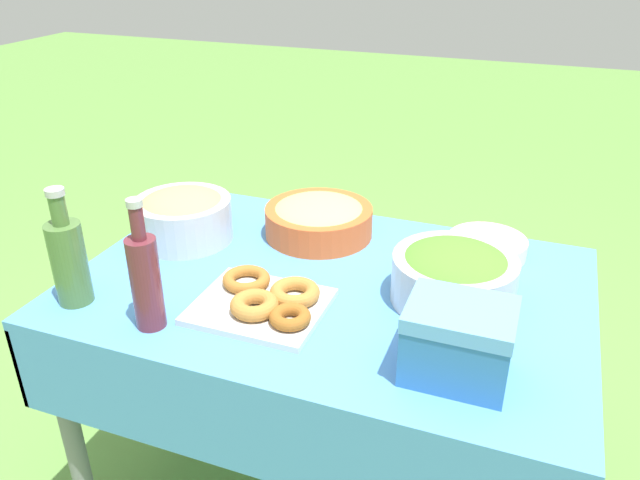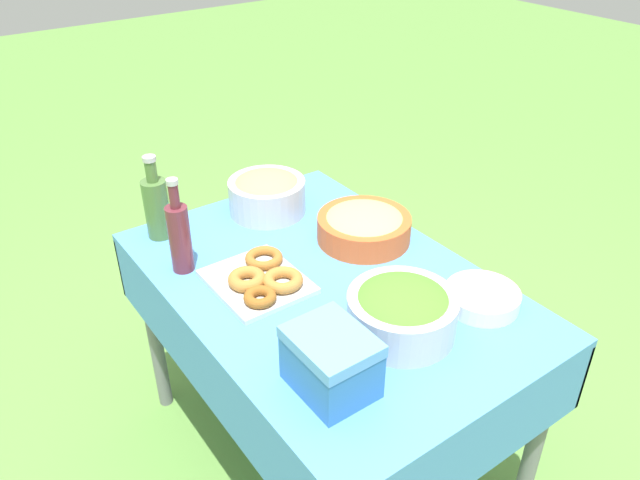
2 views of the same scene
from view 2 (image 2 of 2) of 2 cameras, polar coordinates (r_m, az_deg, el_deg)
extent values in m
plane|color=#609342|center=(2.34, 0.43, -18.88)|extent=(14.00, 14.00, 0.00)
cube|color=#4C8CD1|center=(1.83, 0.52, -4.05)|extent=(1.24, 0.83, 0.02)
cube|color=#4C8CD1|center=(2.12, 9.46, -2.88)|extent=(1.24, 0.01, 0.22)
cube|color=#4C8CD1|center=(1.75, -10.60, -11.82)|extent=(1.24, 0.01, 0.22)
cube|color=#4C8CD1|center=(1.59, 14.29, -18.11)|extent=(0.01, 0.83, 0.22)
cube|color=#4C8CD1|center=(2.34, -8.39, 0.72)|extent=(0.01, 0.83, 0.22)
cylinder|color=slate|center=(2.01, 19.16, -16.74)|extent=(0.05, 0.05, 0.73)
cylinder|color=slate|center=(2.59, -0.46, -2.21)|extent=(0.05, 0.05, 0.73)
cylinder|color=slate|center=(2.33, -14.99, -7.86)|extent=(0.05, 0.05, 0.73)
cylinder|color=silver|center=(1.62, 7.47, -6.77)|extent=(0.28, 0.28, 0.11)
ellipsoid|color=#51892D|center=(1.60, 7.57, -5.61)|extent=(0.25, 0.25, 0.07)
cylinder|color=#E05B28|center=(2.00, 4.03, 1.07)|extent=(0.30, 0.30, 0.08)
ellipsoid|color=tan|center=(1.98, 4.06, 1.75)|extent=(0.26, 0.26, 0.07)
cube|color=silver|center=(1.81, -5.78, -3.81)|extent=(0.29, 0.25, 0.02)
torus|color=#B27533|center=(1.78, -6.71, -3.56)|extent=(0.11, 0.11, 0.04)
torus|color=#B27533|center=(1.77, -3.42, -3.68)|extent=(0.16, 0.16, 0.03)
torus|color=#93561E|center=(1.72, -5.51, -5.20)|extent=(0.10, 0.10, 0.03)
torus|color=#A36628|center=(1.88, -5.15, -1.64)|extent=(0.12, 0.12, 0.03)
cylinder|color=white|center=(1.78, 14.51, -5.60)|extent=(0.20, 0.20, 0.01)
cylinder|color=white|center=(1.78, 14.57, -5.29)|extent=(0.20, 0.20, 0.01)
cylinder|color=white|center=(1.77, 14.62, -4.98)|extent=(0.20, 0.20, 0.01)
cylinder|color=white|center=(1.76, 14.67, -4.67)|extent=(0.20, 0.20, 0.01)
cylinder|color=#4C7238|center=(2.05, -14.68, 2.76)|extent=(0.08, 0.08, 0.20)
cylinder|color=#4C7238|center=(1.99, -15.19, 6.10)|extent=(0.04, 0.04, 0.07)
cylinder|color=#B7B7B7|center=(1.98, -15.36, 7.19)|extent=(0.04, 0.04, 0.02)
cylinder|color=maroon|center=(1.86, -12.68, 0.09)|extent=(0.07, 0.07, 0.21)
cylinder|color=maroon|center=(1.79, -13.21, 3.95)|extent=(0.03, 0.03, 0.07)
cylinder|color=#B7B7B7|center=(1.77, -13.38, 5.21)|extent=(0.03, 0.03, 0.02)
cylinder|color=silver|center=(2.15, -4.86, 3.99)|extent=(0.26, 0.26, 0.12)
ellipsoid|color=tan|center=(2.13, -4.91, 5.05)|extent=(0.23, 0.23, 0.07)
cube|color=#3372B7|center=(1.46, 1.01, -11.53)|extent=(0.20, 0.16, 0.12)
cube|color=#60A0E5|center=(1.40, 1.04, -9.25)|extent=(0.20, 0.16, 0.03)
camera|label=1|loc=(0.88, -56.37, -1.70)|focal=35.00mm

